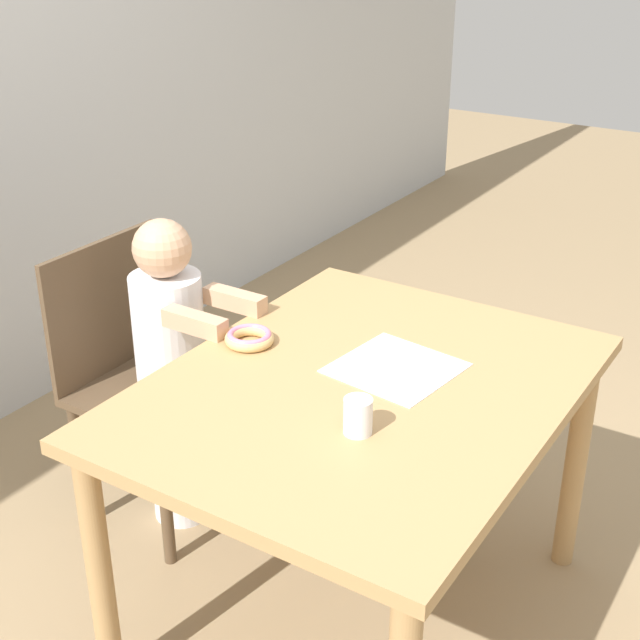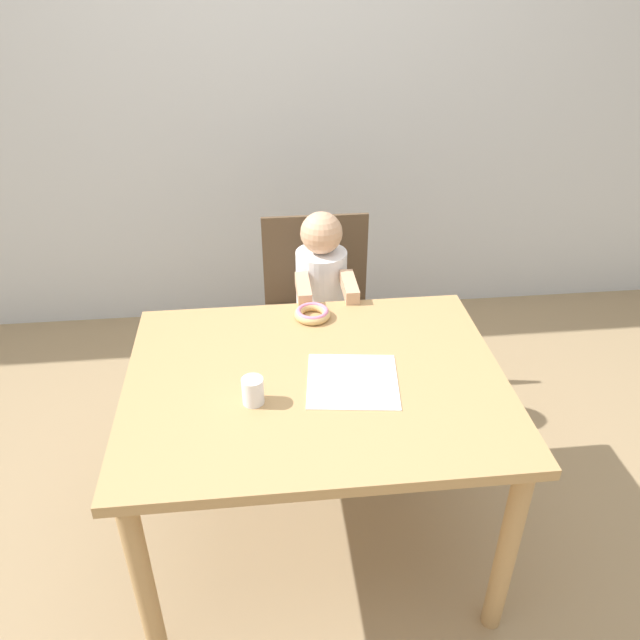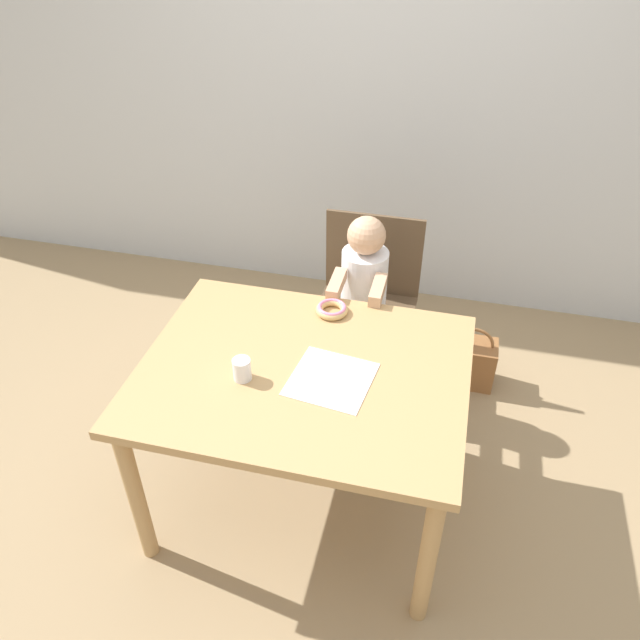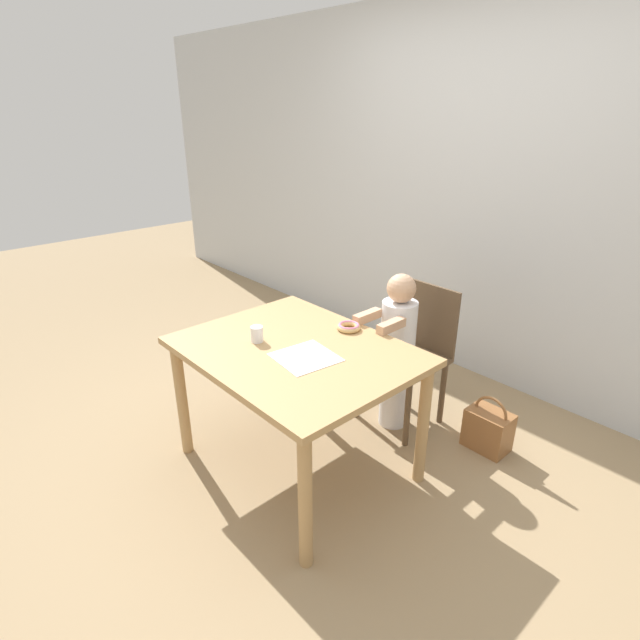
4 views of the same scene
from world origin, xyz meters
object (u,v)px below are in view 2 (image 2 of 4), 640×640
object	(u,v)px
child_figure	(321,318)
handbag	(424,356)
donut	(312,313)
cup	(253,391)
chair	(318,313)

from	to	relation	value
child_figure	handbag	distance (m)	0.68
donut	handbag	size ratio (longest dim) A/B	0.38
cup	chair	bearing A→B (deg)	72.65
child_figure	donut	bearing A→B (deg)	-101.53
chair	cup	bearing A→B (deg)	-107.35
handbag	cup	xyz separation A→B (m)	(-0.81, -1.00, 0.63)
child_figure	cup	bearing A→B (deg)	-109.82
chair	child_figure	bearing A→B (deg)	-90.00
child_figure	handbag	size ratio (longest dim) A/B	2.89
child_figure	cup	xyz separation A→B (m)	(-0.28, -0.78, 0.26)
donut	cup	size ratio (longest dim) A/B	1.55
chair	child_figure	distance (m)	0.13
handbag	child_figure	bearing A→B (deg)	-158.05
chair	donut	distance (m)	0.54
chair	handbag	bearing A→B (deg)	9.90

